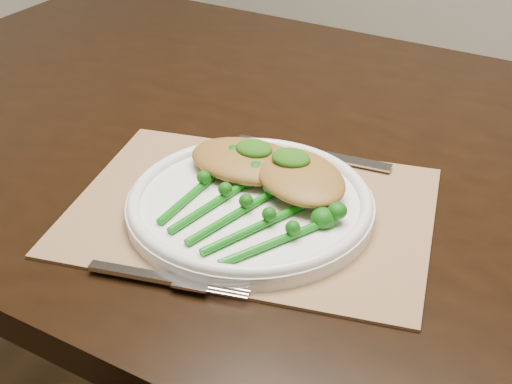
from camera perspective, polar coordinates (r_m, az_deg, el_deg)
The scene contains 10 objects.
dining_table at distance 1.19m, azimuth 4.86°, elevation -12.55°, with size 1.60×0.90×0.75m.
placemat at distance 0.84m, azimuth -0.35°, elevation -1.46°, with size 0.42×0.31×0.00m, color #926C4A.
dinner_plate at distance 0.82m, azimuth -0.47°, elevation -0.88°, with size 0.29×0.29×0.03m.
knife at distance 0.95m, azimuth 3.32°, elevation 3.35°, with size 0.21×0.05×0.01m.
fork at distance 0.73m, azimuth -6.21°, elevation -7.09°, with size 0.17×0.06×0.01m.
chicken_fillet_left at distance 0.87m, azimuth -0.76°, elevation 2.53°, with size 0.14×0.10×0.03m, color olive.
chicken_fillet_right at distance 0.83m, azimuth 3.53°, elevation 1.27°, with size 0.14×0.09×0.03m, color olive.
pesto_dollop_left at distance 0.86m, azimuth -0.16°, elevation 3.48°, with size 0.05×0.04×0.02m, color #17460A.
pesto_dollop_right at distance 0.84m, azimuth 2.82°, elevation 2.71°, with size 0.05×0.04×0.02m, color #17460A.
broccolini_bundle at distance 0.79m, azimuth -1.84°, elevation -1.90°, with size 0.20×0.21×0.04m.
Camera 1 is at (0.22, -0.80, 1.22)m, focal length 50.00 mm.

